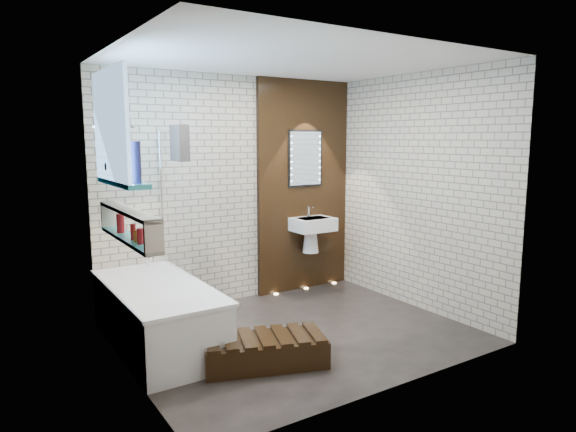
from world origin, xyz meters
TOP-DOWN VIEW (x-y plane):
  - ground at (0.00, 0.00)m, footprint 3.20×3.20m
  - room_shell at (0.00, 0.00)m, footprint 3.24×3.20m
  - walnut_panel at (0.95, 1.27)m, footprint 1.30×0.06m
  - clerestory_window at (-1.57, 0.35)m, footprint 0.18×1.00m
  - display_niche at (-1.53, 0.15)m, footprint 0.14×1.30m
  - bathtub at (-1.22, 0.45)m, footprint 0.79×1.74m
  - bath_screen at (-0.87, 0.89)m, footprint 0.01×0.78m
  - towel at (-0.87, 0.70)m, footprint 0.10×0.26m
  - shower_head at (-1.30, 0.95)m, footprint 0.18×0.18m
  - washbasin at (0.95, 1.07)m, footprint 0.50×0.36m
  - led_mirror at (0.95, 1.23)m, footprint 0.50×0.02m
  - walnut_step at (-0.60, -0.42)m, footprint 1.12×0.77m
  - niche_bottles at (-1.53, 0.15)m, footprint 0.07×0.62m
  - sill_vases at (-1.50, 0.44)m, footprint 0.22×0.69m
  - floor_uplights at (0.95, 1.20)m, footprint 0.96×0.06m

SIDE VIEW (x-z plane):
  - ground at x=0.00m, z-range 0.00..0.00m
  - floor_uplights at x=0.95m, z-range 0.00..0.01m
  - walnut_step at x=-0.60m, z-range 0.00..0.23m
  - bathtub at x=-1.22m, z-range -0.06..0.64m
  - washbasin at x=0.95m, z-range 0.50..1.08m
  - niche_bottles at x=-1.53m, z-range 1.09..1.25m
  - display_niche at x=-1.53m, z-range 1.07..1.33m
  - bath_screen at x=-0.87m, z-range 0.58..1.98m
  - walnut_panel at x=0.95m, z-range 0.00..2.60m
  - room_shell at x=0.00m, z-range 0.00..2.60m
  - led_mirror at x=0.95m, z-range 1.30..2.00m
  - sill_vases at x=-1.50m, z-range 1.50..1.83m
  - towel at x=-0.87m, z-range 1.68..2.02m
  - clerestory_window at x=-1.57m, z-range 1.43..2.37m
  - shower_head at x=-1.30m, z-range 1.99..2.01m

